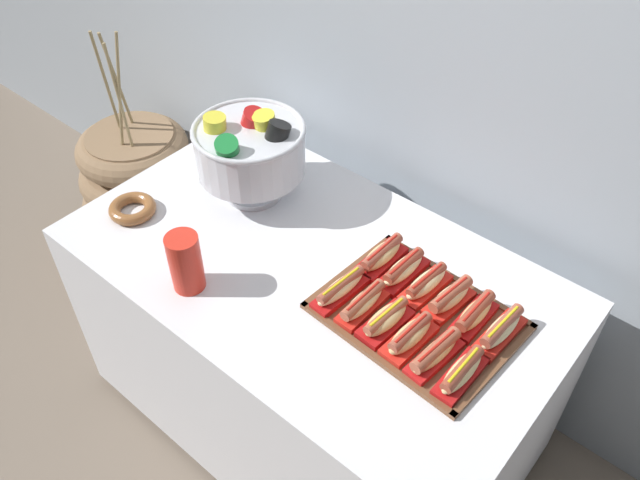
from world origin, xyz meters
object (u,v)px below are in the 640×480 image
object	(u,v)px
floor_vase	(142,189)
hot_dog_6	(381,256)
hot_dog_10	(475,314)
punch_bowl	(250,148)
hot_dog_3	(410,336)
hot_dog_5	(461,372)
hot_dog_7	(403,270)
hot_dog_0	(341,289)
hot_dog_11	(501,330)
buffet_table	(313,345)
hot_dog_1	(363,303)
cup_stack	(185,262)
hot_dog_2	(386,320)
hot_dog_9	(450,298)
serving_tray	(417,317)
donut	(132,209)
hot_dog_8	(426,284)
hot_dog_4	(435,353)

from	to	relation	value
floor_vase	hot_dog_6	xyz separation A→B (m)	(1.33, -0.11, 0.53)
hot_dog_10	punch_bowl	size ratio (longest dim) A/B	0.46
hot_dog_3	hot_dog_5	size ratio (longest dim) A/B	0.98
hot_dog_7	hot_dog_5	bearing A→B (deg)	-32.16
hot_dog_0	hot_dog_11	xyz separation A→B (m)	(0.38, 0.14, 0.00)
hot_dog_6	hot_dog_10	world-z (taller)	hot_dog_6
buffet_table	hot_dog_10	size ratio (longest dim) A/B	8.99
hot_dog_1	cup_stack	size ratio (longest dim) A/B	0.94
hot_dog_10	hot_dog_2	bearing A→B (deg)	-135.63
hot_dog_9	hot_dog_7	bearing A→B (deg)	176.65
floor_vase	hot_dog_7	xyz separation A→B (m)	(1.40, -0.12, 0.53)
serving_tray	hot_dog_3	size ratio (longest dim) A/B	3.03
donut	hot_dog_0	bearing A→B (deg)	11.44
hot_dog_3	donut	size ratio (longest dim) A/B	1.17
serving_tray	punch_bowl	size ratio (longest dim) A/B	1.50
serving_tray	cup_stack	bearing A→B (deg)	-150.59
hot_dog_11	donut	size ratio (longest dim) A/B	1.22
hot_dog_10	cup_stack	world-z (taller)	cup_stack
donut	hot_dog_1	bearing A→B (deg)	10.02
punch_bowl	hot_dog_6	bearing A→B (deg)	0.49
donut	hot_dog_8	bearing A→B (deg)	19.22
hot_dog_0	hot_dog_9	distance (m)	0.28
buffet_table	hot_dog_11	xyz separation A→B (m)	(0.52, 0.10, 0.40)
hot_dog_9	hot_dog_2	bearing A→B (deg)	-117.80
buffet_table	hot_dog_10	bearing A→B (deg)	13.25
hot_dog_4	hot_dog_10	world-z (taller)	same
hot_dog_6	donut	distance (m)	0.76
hot_dog_0	hot_dog_10	distance (m)	0.34
hot_dog_6	buffet_table	bearing A→B (deg)	-139.91
floor_vase	punch_bowl	bearing A→B (deg)	-7.98
buffet_table	hot_dog_4	size ratio (longest dim) A/B	8.06
hot_dog_8	punch_bowl	distance (m)	0.65
hot_dog_11	hot_dog_4	bearing A→B (deg)	-117.80
serving_tray	hot_dog_5	size ratio (longest dim) A/B	2.99
hot_dog_1	donut	xyz separation A→B (m)	(-0.76, -0.13, -0.02)
hot_dog_5	hot_dog_6	bearing A→B (deg)	152.90
hot_dog_2	donut	bearing A→B (deg)	-171.15
hot_dog_5	punch_bowl	distance (m)	0.88
hot_dog_0	hot_dog_6	xyz separation A→B (m)	(0.01, 0.16, 0.00)
hot_dog_9	punch_bowl	size ratio (longest dim) A/B	0.47
hot_dog_1	hot_dog_9	xyz separation A→B (m)	(0.16, 0.16, 0.00)
buffet_table	hot_dog_4	xyz separation A→B (m)	(0.44, -0.06, 0.40)
buffet_table	hot_dog_6	xyz separation A→B (m)	(0.15, 0.12, 0.40)
buffet_table	punch_bowl	world-z (taller)	punch_bowl
floor_vase	hot_dog_1	distance (m)	1.52
hot_dog_4	serving_tray	bearing A→B (deg)	140.39
punch_bowl	cup_stack	bearing A→B (deg)	-69.98
hot_dog_1	hot_dog_5	xyz separation A→B (m)	(0.30, -0.02, -0.00)
buffet_table	hot_dog_9	size ratio (longest dim) A/B	8.80
hot_dog_1	hot_dog_10	xyz separation A→B (m)	(0.23, 0.15, -0.00)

